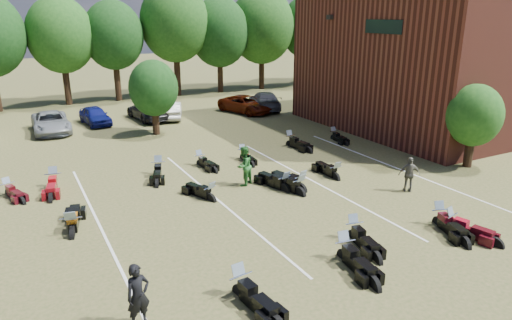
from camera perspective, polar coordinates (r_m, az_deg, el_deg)
ground at (r=18.87m, az=7.48°, el=-6.48°), size 160.00×160.00×0.00m
car_2 at (r=34.03m, az=-24.26°, el=4.31°), size 2.34×4.99×1.38m
car_3 at (r=35.86m, az=-13.35°, el=6.08°), size 2.45×5.13×1.44m
car_4 at (r=35.32m, az=-19.47°, el=5.26°), size 2.02×4.00×1.31m
car_5 at (r=35.82m, az=-10.46°, el=6.15°), size 2.70×4.22×1.31m
car_6 at (r=37.44m, az=-1.28°, el=6.98°), size 3.68×5.40×1.37m
car_7 at (r=38.63m, az=1.09°, el=7.42°), size 3.71×5.61×1.51m
person_black at (r=12.47m, az=-14.52°, el=-16.09°), size 0.71×0.54×1.75m
person_green at (r=21.28m, az=-1.53°, el=-0.74°), size 1.15×1.07×1.89m
person_grey at (r=21.71m, az=18.63°, el=-1.70°), size 1.00×0.87×1.62m
motorcycle_1 at (r=13.65m, az=-1.94°, el=-16.60°), size 1.04×2.51×1.36m
motorcycle_3 at (r=15.64m, az=10.90°, el=-12.09°), size 1.11×2.50×1.34m
motorcycle_4 at (r=17.01m, az=12.04°, el=-9.59°), size 1.20×2.37×1.26m
motorcycle_5 at (r=18.97m, az=21.83°, el=-7.55°), size 1.46×2.46×1.31m
motorcycle_6 at (r=18.69m, az=23.12°, el=-8.10°), size 1.21×2.35×1.25m
motorcycle_8 at (r=18.13m, az=-21.91°, el=-8.76°), size 1.31×2.62×1.40m
motorcycle_9 at (r=19.93m, az=-5.69°, el=-5.06°), size 1.38×2.28×1.21m
motorcycle_10 at (r=20.54m, az=5.44°, el=-4.34°), size 1.28×2.62×1.40m
motorcycle_11 at (r=20.90m, az=3.56°, el=-3.88°), size 1.27×2.49×1.33m
motorcycle_12 at (r=20.99m, az=5.56°, el=-3.84°), size 1.42×2.64×1.40m
motorcycle_13 at (r=22.67m, az=9.90°, el=-2.36°), size 0.79×2.28×1.26m
motorcycle_14 at (r=23.23m, az=-28.48°, el=-3.85°), size 1.27×2.09×1.11m
motorcycle_15 at (r=23.31m, az=-23.85°, el=-3.11°), size 1.18×2.51×1.34m
motorcycle_16 at (r=23.54m, az=-12.04°, el=-1.73°), size 1.50×2.47×1.31m
motorcycle_17 at (r=25.47m, az=-1.68°, el=0.17°), size 0.86×2.07×1.12m
motorcycle_18 at (r=24.57m, az=-7.00°, el=-0.62°), size 0.93×2.11×1.13m
motorcycle_19 at (r=28.02m, az=4.28°, el=1.78°), size 1.01×2.46×1.33m
motorcycle_20 at (r=29.81m, az=9.65°, el=2.56°), size 0.89×2.08×1.12m
brick_building at (r=39.59m, az=26.93°, el=12.53°), size 25.40×15.20×10.70m
tree_line at (r=43.85m, az=-16.82°, el=15.25°), size 56.00×6.00×9.79m
young_tree_near_building at (r=25.99m, az=25.63°, el=5.05°), size 2.80×2.80×4.16m
young_tree_midfield at (r=30.82m, az=-12.70°, el=8.76°), size 3.20×3.20×4.70m
parking_lines at (r=19.89m, az=-4.71°, el=-5.06°), size 20.10×14.00×0.01m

